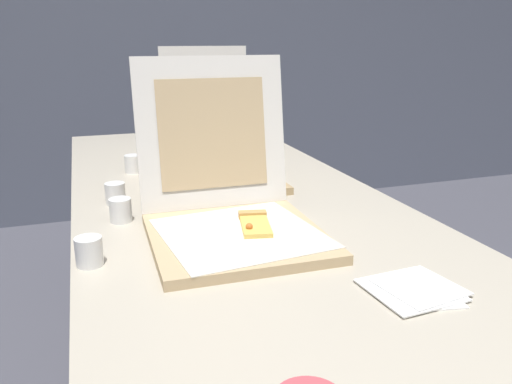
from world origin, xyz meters
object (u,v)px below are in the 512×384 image
at_px(cup_white_near_left, 89,251).
at_px(pizza_box_middle, 211,164).
at_px(cup_white_far, 133,164).
at_px(napkin_pile, 415,290).
at_px(cup_white_near_center, 121,210).
at_px(cup_white_mid, 115,194).
at_px(pizza_box_back, 212,132).
at_px(pizza_box_front, 232,211).
at_px(table, 231,212).

bearing_deg(cup_white_near_left, pizza_box_middle, 54.01).
height_order(cup_white_far, napkin_pile, cup_white_far).
relative_size(cup_white_near_center, cup_white_mid, 1.00).
height_order(pizza_box_back, napkin_pile, pizza_box_back).
distance_m(pizza_box_middle, pizza_box_back, 0.56).
bearing_deg(napkin_pile, cup_white_near_center, 130.60).
bearing_deg(pizza_box_front, cup_white_far, 104.76).
relative_size(cup_white_far, napkin_pile, 0.34).
relative_size(table, pizza_box_middle, 5.75).
distance_m(cup_white_far, cup_white_near_left, 0.73).
bearing_deg(cup_white_near_center, pizza_box_middle, 43.45).
bearing_deg(pizza_box_front, pizza_box_middle, 83.19).
height_order(cup_white_near_center, cup_white_near_left, same).
bearing_deg(cup_white_near_center, table, 19.09).
bearing_deg(pizza_box_front, cup_white_near_center, 145.42).
bearing_deg(pizza_box_middle, pizza_box_back, 74.78).
relative_size(pizza_box_back, cup_white_near_left, 6.93).
xyz_separation_m(cup_white_far, cup_white_near_left, (-0.16, -0.72, 0.00)).
bearing_deg(pizza_box_back, pizza_box_front, -98.44).
xyz_separation_m(cup_white_near_center, napkin_pile, (0.47, -0.54, -0.02)).
xyz_separation_m(pizza_box_middle, napkin_pile, (0.17, -0.83, -0.05)).
xyz_separation_m(table, cup_white_mid, (-0.31, 0.04, 0.08)).
bearing_deg(pizza_box_back, cup_white_mid, -119.97).
height_order(pizza_box_front, cup_white_mid, pizza_box_front).
bearing_deg(pizza_box_front, pizza_box_back, 79.60).
distance_m(pizza_box_front, napkin_pile, 0.44).
bearing_deg(cup_white_near_center, pizza_box_back, 61.93).
xyz_separation_m(table, pizza_box_back, (0.13, 0.71, 0.10)).
xyz_separation_m(cup_white_near_center, cup_white_near_left, (-0.08, -0.24, 0.00)).
bearing_deg(cup_white_mid, cup_white_near_left, -101.51).
bearing_deg(napkin_pile, pizza_box_middle, 101.53).
height_order(pizza_box_middle, napkin_pile, pizza_box_middle).
xyz_separation_m(pizza_box_back, napkin_pile, (0.03, -1.36, -0.05)).
height_order(pizza_box_back, cup_white_near_left, pizza_box_back).
bearing_deg(table, napkin_pile, -76.64).
height_order(table, cup_white_near_center, cup_white_near_center).
distance_m(pizza_box_back, cup_white_near_center, 0.93).
distance_m(pizza_box_back, napkin_pile, 1.37).
height_order(cup_white_near_center, cup_white_mid, same).
xyz_separation_m(pizza_box_front, cup_white_near_center, (-0.23, 0.17, -0.03)).
height_order(pizza_box_back, cup_white_near_center, pizza_box_back).
distance_m(pizza_box_back, cup_white_mid, 0.80).
relative_size(cup_white_near_center, napkin_pile, 0.34).
distance_m(table, cup_white_mid, 0.32).
bearing_deg(pizza_box_back, pizza_box_middle, -101.38).
height_order(table, cup_white_far, cup_white_far).
bearing_deg(napkin_pile, cup_white_near_left, 150.78).
bearing_deg(pizza_box_middle, pizza_box_front, -98.69).
bearing_deg(pizza_box_front, cup_white_near_left, -166.37).
bearing_deg(cup_white_mid, pizza_box_front, -53.16).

